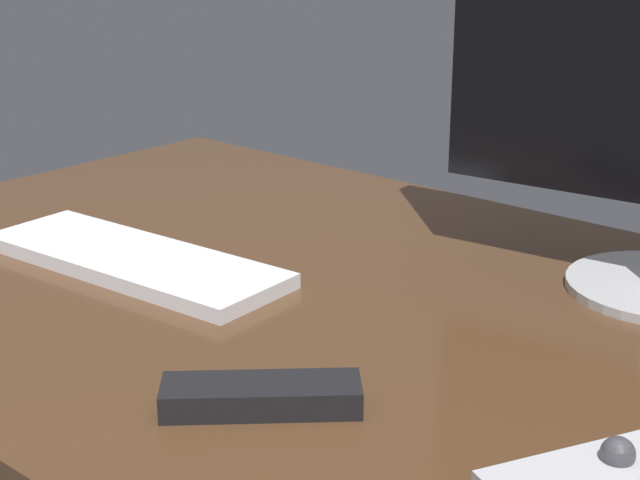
# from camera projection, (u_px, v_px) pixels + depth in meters

# --- Properties ---
(desk) EXTENTS (1.40, 0.84, 0.02)m
(desk) POSITION_uv_depth(u_px,v_px,m) (351.00, 311.00, 1.06)
(desk) COLOR #4C301C
(desk) RESTS_ON ground
(keyboard) EXTENTS (0.40, 0.16, 0.02)m
(keyboard) POSITION_uv_depth(u_px,v_px,m) (133.00, 260.00, 1.16)
(keyboard) COLOR white
(keyboard) RESTS_ON desk
(media_remote) EXTENTS (0.12, 0.16, 0.04)m
(media_remote) POSITION_uv_depth(u_px,v_px,m) (586.00, 478.00, 0.72)
(media_remote) COLOR #B7B7BC
(media_remote) RESTS_ON desk
(tv_remote) EXTENTS (0.16, 0.15, 0.02)m
(tv_remote) POSITION_uv_depth(u_px,v_px,m) (261.00, 396.00, 0.83)
(tv_remote) COLOR black
(tv_remote) RESTS_ON desk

